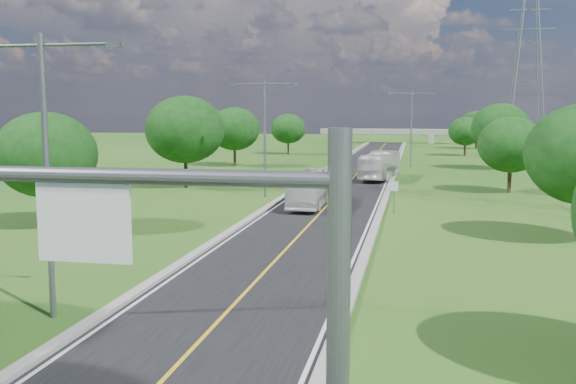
{
  "coord_description": "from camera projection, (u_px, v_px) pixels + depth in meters",
  "views": [
    {
      "loc": [
        6.64,
        -8.23,
        7.39
      ],
      "look_at": [
        -0.09,
        25.55,
        3.0
      ],
      "focal_mm": 40.0,
      "sensor_mm": 36.0,
      "label": 1
    }
  ],
  "objects": [
    {
      "name": "ground",
      "position": [
        352.0,
        180.0,
        68.6
      ],
      "size": [
        260.0,
        260.0,
        0.0
      ],
      "primitive_type": "plane",
      "color": "#204E16",
      "rests_on": "ground"
    },
    {
      "name": "road",
      "position": [
        357.0,
        174.0,
        74.43
      ],
      "size": [
        8.0,
        150.0,
        0.06
      ],
      "primitive_type": "cube",
      "color": "black",
      "rests_on": "ground"
    },
    {
      "name": "curb_left",
      "position": [
        321.0,
        173.0,
        75.24
      ],
      "size": [
        0.5,
        150.0,
        0.22
      ],
      "primitive_type": "cube",
      "color": "gray",
      "rests_on": "ground"
    },
    {
      "name": "curb_right",
      "position": [
        394.0,
        174.0,
        73.6
      ],
      "size": [
        0.5,
        150.0,
        0.22
      ],
      "primitive_type": "cube",
      "color": "gray",
      "rests_on": "ground"
    },
    {
      "name": "signal_mast",
      "position": [
        168.0,
        313.0,
        7.92
      ],
      "size": [
        8.54,
        0.33,
        7.2
      ],
      "color": "slate",
      "rests_on": "ground"
    },
    {
      "name": "speed_limit_sign",
      "position": [
        394.0,
        192.0,
        45.97
      ],
      "size": [
        0.55,
        0.09,
        2.4
      ],
      "color": "slate",
      "rests_on": "ground"
    },
    {
      "name": "overpass",
      "position": [
        386.0,
        132.0,
        146.12
      ],
      "size": [
        30.0,
        3.0,
        3.2
      ],
      "color": "gray",
      "rests_on": "ground"
    },
    {
      "name": "streetlight_near_left",
      "position": [
        46.0,
        152.0,
        22.31
      ],
      "size": [
        5.9,
        0.25,
        10.0
      ],
      "color": "slate",
      "rests_on": "ground"
    },
    {
      "name": "streetlight_mid_left",
      "position": [
        265.0,
        128.0,
        54.42
      ],
      "size": [
        5.9,
        0.25,
        10.0
      ],
      "color": "slate",
      "rests_on": "ground"
    },
    {
      "name": "streetlight_far_right",
      "position": [
        411.0,
        121.0,
        84.19
      ],
      "size": [
        5.9,
        0.25,
        10.0
      ],
      "color": "slate",
      "rests_on": "ground"
    },
    {
      "name": "power_tower_far",
      "position": [
        527.0,
        73.0,
        115.29
      ],
      "size": [
        9.0,
        6.4,
        28.0
      ],
      "color": "slate",
      "rests_on": "ground"
    },
    {
      "name": "tree_lb",
      "position": [
        46.0,
        155.0,
        39.98
      ],
      "size": [
        6.3,
        6.3,
        7.33
      ],
      "color": "black",
      "rests_on": "ground"
    },
    {
      "name": "tree_lc",
      "position": [
        185.0,
        130.0,
        61.07
      ],
      "size": [
        7.56,
        7.56,
        8.79
      ],
      "color": "black",
      "rests_on": "ground"
    },
    {
      "name": "tree_ld",
      "position": [
        234.0,
        129.0,
        84.89
      ],
      "size": [
        6.72,
        6.72,
        7.82
      ],
      "color": "black",
      "rests_on": "ground"
    },
    {
      "name": "tree_le",
      "position": [
        288.0,
        129.0,
        107.83
      ],
      "size": [
        5.88,
        5.88,
        6.84
      ],
      "color": "black",
      "rests_on": "ground"
    },
    {
      "name": "tree_rc",
      "position": [
        511.0,
        145.0,
        57.36
      ],
      "size": [
        5.88,
        5.88,
        6.84
      ],
      "color": "black",
      "rests_on": "ground"
    },
    {
      "name": "tree_rd",
      "position": [
        501.0,
        127.0,
        80.2
      ],
      "size": [
        7.14,
        7.14,
        8.3
      ],
      "color": "black",
      "rests_on": "ground"
    },
    {
      "name": "tree_re",
      "position": [
        465.0,
        131.0,
        104.19
      ],
      "size": [
        5.46,
        5.46,
        6.35
      ],
      "color": "black",
      "rests_on": "ground"
    },
    {
      "name": "tree_rf",
      "position": [
        477.0,
        125.0,
        122.89
      ],
      "size": [
        6.3,
        6.3,
        7.33
      ],
      "color": "black",
      "rests_on": "ground"
    },
    {
      "name": "bus_outbound",
      "position": [
        380.0,
        165.0,
        68.75
      ],
      "size": [
        4.03,
        10.9,
        2.97
      ],
      "primitive_type": "imported",
      "rotation": [
        0.0,
        0.0,
        2.99
      ],
      "color": "silver",
      "rests_on": "road"
    },
    {
      "name": "bus_inbound",
      "position": [
        310.0,
        189.0,
        49.47
      ],
      "size": [
        2.32,
        9.53,
        2.65
      ],
      "primitive_type": "imported",
      "rotation": [
        0.0,
        0.0,
        0.01
      ],
      "color": "silver",
      "rests_on": "road"
    }
  ]
}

